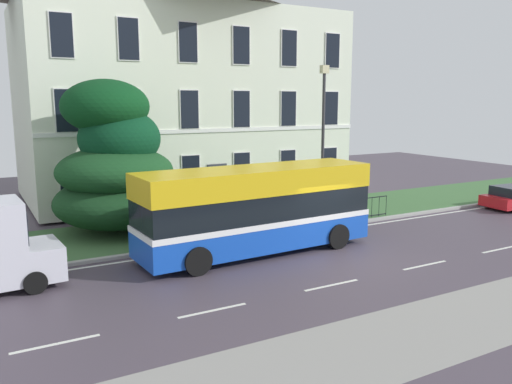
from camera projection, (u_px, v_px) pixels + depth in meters
ground_plane at (329, 253)px, 19.26m from camera, size 60.00×56.00×0.18m
georgian_townhouse at (181, 88)px, 30.59m from camera, size 17.93×10.09×12.35m
iron_verge_railing at (279, 219)px, 22.02m from camera, size 12.21×0.04×0.97m
evergreen_tree at (115, 166)px, 21.60m from camera, size 5.20×5.20×6.34m
single_decker_bus at (257, 209)px, 18.99m from camera, size 9.05×2.85×3.19m
street_lamp_post at (323, 133)px, 23.52m from camera, size 0.36×0.24×7.01m
litter_bin at (276, 217)px, 22.39m from camera, size 0.50×0.50×1.02m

